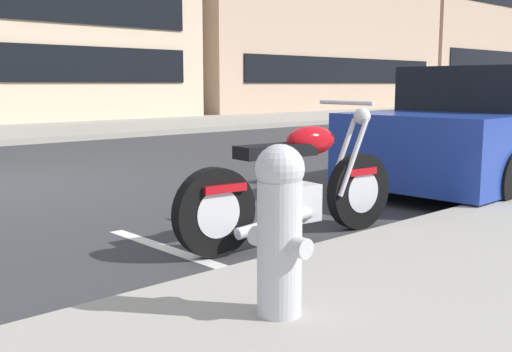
% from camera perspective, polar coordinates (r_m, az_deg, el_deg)
% --- Properties ---
extents(sidewalk_far_curb, '(120.00, 5.00, 0.14)m').
position_cam_1_polar(sidewalk_far_curb, '(21.17, 1.12, 5.32)').
color(sidewalk_far_curb, gray).
rests_on(sidewalk_far_curb, ground).
extents(parking_stall_stripe, '(0.12, 2.20, 0.01)m').
position_cam_1_polar(parking_stall_stripe, '(4.59, -6.03, -7.50)').
color(parking_stall_stripe, silver).
rests_on(parking_stall_stripe, ground).
extents(parked_motorcycle, '(2.18, 0.62, 1.13)m').
position_cam_1_polar(parked_motorcycle, '(4.95, 3.70, -1.12)').
color(parked_motorcycle, black).
rests_on(parked_motorcycle, ground).
extents(parked_car_at_intersection, '(4.50, 1.95, 1.48)m').
position_cam_1_polar(parked_car_at_intersection, '(8.32, 21.47, 4.00)').
color(parked_car_at_intersection, navy).
rests_on(parked_car_at_intersection, ground).
extents(fire_hydrant, '(0.24, 0.36, 0.85)m').
position_cam_1_polar(fire_hydrant, '(2.98, 2.21, -4.64)').
color(fire_hydrant, '#B7B7BC').
rests_on(fire_hydrant, sidewalk_near_curb).
extents(townhouse_corner_block, '(14.84, 9.04, 8.46)m').
position_cam_1_polar(townhouse_corner_block, '(31.13, 2.06, 14.02)').
color(townhouse_corner_block, tan).
rests_on(townhouse_corner_block, ground).
extents(townhouse_behind_pole, '(10.24, 9.33, 12.11)m').
position_cam_1_polar(townhouse_behind_pole, '(41.44, 15.15, 14.91)').
color(townhouse_behind_pole, tan).
rests_on(townhouse_behind_pole, ground).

